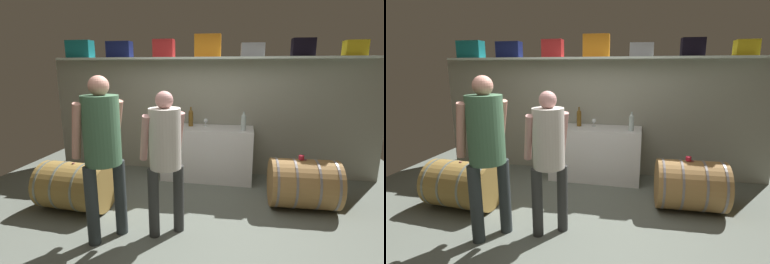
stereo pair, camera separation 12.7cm
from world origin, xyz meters
TOP-DOWN VIEW (x-y plane):
  - ground_plane at (0.00, 0.51)m, footprint 6.73×7.28m
  - back_wall_panel at (0.00, 2.04)m, footprint 5.53×0.10m
  - high_shelf_board at (0.00, 1.89)m, footprint 5.08×0.40m
  - toolcase_teal at (-2.20, 1.89)m, footprint 0.44×0.22m
  - toolcase_navy at (-1.47, 1.89)m, footprint 0.41×0.20m
  - toolcase_red at (-0.70, 1.89)m, footprint 0.34×0.19m
  - toolcase_orange at (0.02, 1.89)m, footprint 0.42×0.23m
  - toolcase_grey at (0.71, 1.89)m, footprint 0.36×0.29m
  - toolcase_black at (1.45, 1.89)m, footprint 0.34×0.20m
  - toolcase_yellow at (2.17, 1.89)m, footprint 0.29×0.24m
  - work_cabinet at (0.06, 1.68)m, footprint 1.44×0.60m
  - wine_bottle_amber at (-0.23, 1.76)m, footprint 0.08×0.08m
  - wine_bottle_clear at (0.62, 1.58)m, footprint 0.08×0.08m
  - wine_glass at (0.01, 1.80)m, footprint 0.07×0.07m
  - wine_barrel_near at (1.41, 0.90)m, footprint 0.87×0.68m
  - wine_barrel_far at (-1.46, 0.32)m, footprint 0.91×0.66m
  - tasting_cup at (1.37, 0.90)m, footprint 0.07×0.07m
  - winemaker_pouring at (-0.75, -0.21)m, footprint 0.52×0.55m
  - visitor_tasting at (-0.16, -0.01)m, footprint 0.52×0.46m

SIDE VIEW (x-z plane):
  - ground_plane at x=0.00m, z-range -0.02..0.00m
  - wine_barrel_far at x=-1.46m, z-range 0.00..0.62m
  - wine_barrel_near at x=1.41m, z-range 0.00..0.65m
  - work_cabinet at x=0.06m, z-range 0.00..0.85m
  - tasting_cup at x=1.37m, z-range 0.65..0.70m
  - wine_glass at x=0.01m, z-range 0.87..1.00m
  - visitor_tasting at x=-0.16m, z-range 0.18..1.74m
  - back_wall_panel at x=0.00m, z-range 0.00..1.92m
  - wine_bottle_clear at x=0.62m, z-range 0.84..1.13m
  - wine_bottle_amber at x=-0.23m, z-range 0.83..1.15m
  - winemaker_pouring at x=-0.75m, z-range 0.20..1.91m
  - high_shelf_board at x=0.00m, z-range 1.92..1.95m
  - toolcase_grey at x=0.71m, z-range 1.95..2.15m
  - toolcase_yellow at x=2.17m, z-range 1.95..2.17m
  - toolcase_black at x=1.45m, z-range 1.95..2.22m
  - toolcase_navy at x=-1.47m, z-range 1.95..2.22m
  - toolcase_red at x=-0.70m, z-range 1.95..2.24m
  - toolcase_teal at x=-2.20m, z-range 1.95..2.24m
  - toolcase_orange at x=0.02m, z-range 1.95..2.30m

